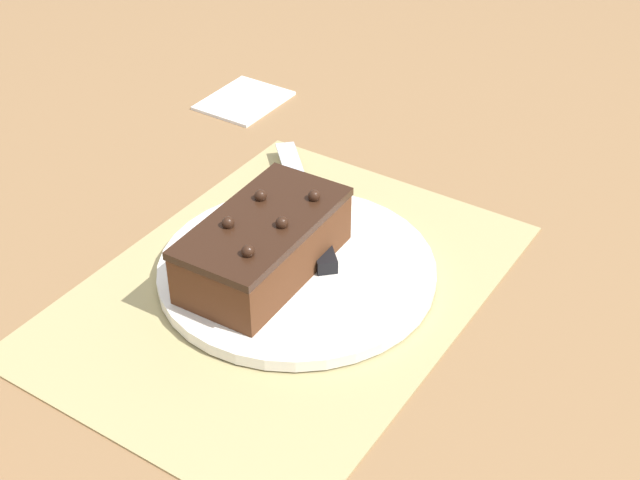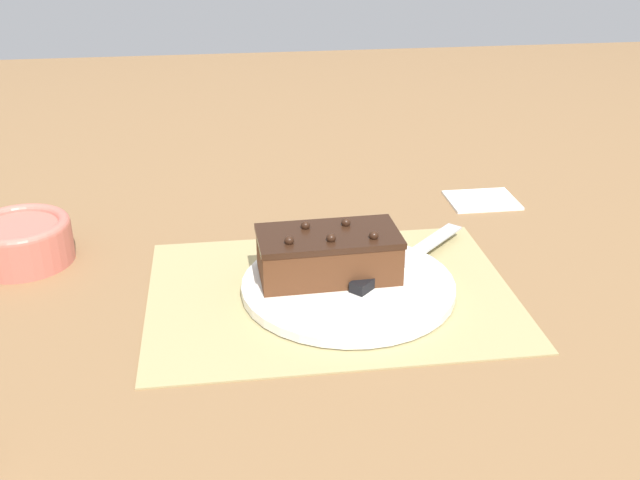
% 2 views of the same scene
% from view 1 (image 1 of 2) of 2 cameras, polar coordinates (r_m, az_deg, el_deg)
% --- Properties ---
extents(ground_plane, '(3.00, 3.00, 0.00)m').
position_cam_1_polar(ground_plane, '(0.86, -2.32, -3.20)').
color(ground_plane, olive).
extents(placemat_woven, '(0.46, 0.34, 0.00)m').
position_cam_1_polar(placemat_woven, '(0.86, -2.32, -3.09)').
color(placemat_woven, tan).
rests_on(placemat_woven, ground_plane).
extents(cake_plate, '(0.27, 0.27, 0.01)m').
position_cam_1_polar(cake_plate, '(0.87, -1.67, -1.83)').
color(cake_plate, white).
rests_on(cake_plate, placemat_woven).
extents(chocolate_cake, '(0.18, 0.10, 0.07)m').
position_cam_1_polar(chocolate_cake, '(0.84, -3.60, -0.25)').
color(chocolate_cake, '#512D19').
rests_on(chocolate_cake, cake_plate).
extents(serving_knife, '(0.20, 0.19, 0.01)m').
position_cam_1_polar(serving_knife, '(0.91, -0.54, 1.16)').
color(serving_knife, black).
rests_on(serving_knife, cake_plate).
extents(folded_napkin, '(0.11, 0.09, 0.01)m').
position_cam_1_polar(folded_napkin, '(1.19, -4.89, 8.96)').
color(folded_napkin, white).
rests_on(folded_napkin, ground_plane).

